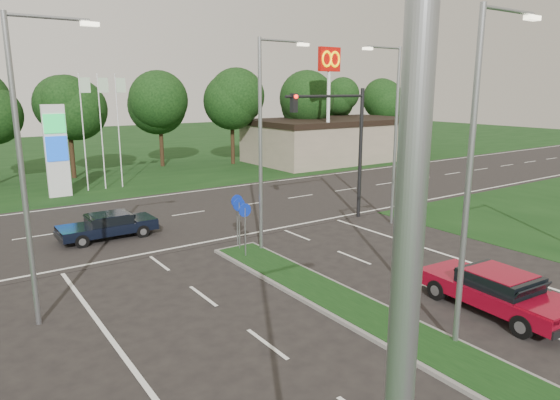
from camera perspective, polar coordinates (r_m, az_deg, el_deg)
verge_far at (r=58.01m, az=-24.21°, el=4.61°), size 160.00×50.00×0.02m
cross_road at (r=28.54m, az=-12.23°, el=-1.82°), size 160.00×12.00×0.02m
median_kerb at (r=13.73m, az=24.38°, el=-18.85°), size 2.00×26.00×0.12m
commercial_building at (r=49.93m, az=6.01°, el=6.83°), size 16.00×9.00×4.00m
streetlight_median_near at (r=13.88m, az=21.36°, el=3.90°), size 2.53×0.22×9.00m
streetlight_median_far at (r=21.10m, az=-1.80°, el=7.46°), size 2.53×0.22×9.00m
streetlight_left_far at (r=15.89m, az=-26.86°, el=4.41°), size 2.53×0.22×9.00m
streetlight_right_far at (r=26.16m, az=12.83°, el=8.15°), size 2.53×0.22×9.00m
traffic_signal at (r=26.48m, az=7.19°, el=7.49°), size 5.10×0.42×7.00m
median_signs at (r=21.49m, az=-4.56°, el=-1.59°), size 1.16×1.76×2.38m
gas_pylon at (r=35.51m, az=-23.88°, el=5.44°), size 5.80×1.26×8.00m
mcdonalds_sign at (r=44.03m, az=5.64°, el=13.88°), size 2.20×0.47×10.40m
treeline_far at (r=42.88m, az=-20.98°, el=11.61°), size 6.00×6.00×9.90m
red_sedan at (r=17.53m, az=23.51°, el=-9.39°), size 2.28×4.97×1.34m
navy_sedan at (r=25.01m, az=-19.06°, el=-2.75°), size 4.38×1.85×1.20m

